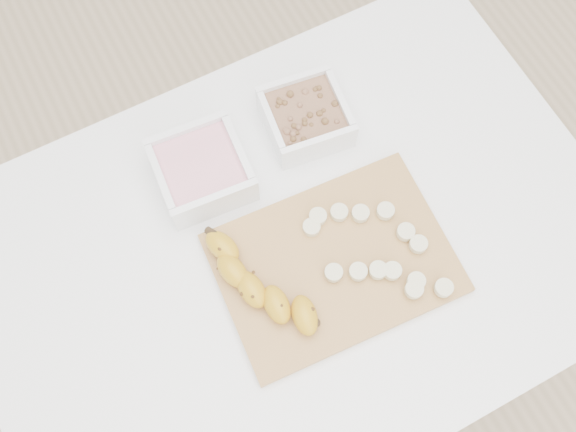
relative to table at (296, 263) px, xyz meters
name	(u,v)px	position (x,y,z in m)	size (l,w,h in m)	color
ground	(293,334)	(0.00, 0.00, -0.65)	(3.50, 3.50, 0.00)	#C6AD89
table	(296,263)	(0.00, 0.00, 0.00)	(1.00, 0.70, 0.75)	white
bowl_yogurt	(202,170)	(-0.08, 0.17, 0.13)	(0.15, 0.15, 0.07)	white
bowl_granola	(306,117)	(0.11, 0.18, 0.13)	(0.14, 0.14, 0.06)	white
cutting_board	(334,263)	(0.04, -0.05, 0.10)	(0.35, 0.25, 0.01)	tan
banana	(262,286)	(-0.08, -0.04, 0.13)	(0.06, 0.21, 0.04)	#C79017
banana_slices	(376,250)	(0.10, -0.07, 0.12)	(0.16, 0.22, 0.02)	beige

